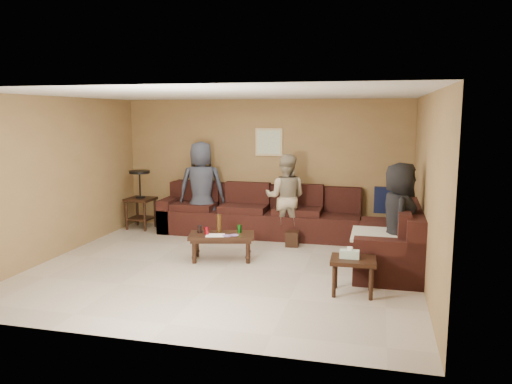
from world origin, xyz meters
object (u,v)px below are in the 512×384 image
(end_table_left, at_px, (140,198))
(person_middle, at_px, (286,197))
(side_table_right, at_px, (353,263))
(person_left, at_px, (202,188))
(person_right, at_px, (399,219))
(sectional_sofa, at_px, (297,226))
(waste_bin, at_px, (292,239))
(coffee_table, at_px, (221,238))

(end_table_left, bearing_deg, person_middle, -4.13)
(side_table_right, height_order, person_left, person_left)
(person_middle, bearing_deg, person_left, -6.58)
(end_table_left, height_order, person_right, person_right)
(sectional_sofa, relative_size, person_left, 2.69)
(end_table_left, bearing_deg, side_table_right, -32.39)
(end_table_left, relative_size, person_right, 0.72)
(person_left, bearing_deg, person_middle, 159.69)
(person_middle, bearing_deg, sectional_sofa, 129.93)
(person_left, height_order, person_middle, person_left)
(person_middle, distance_m, person_right, 2.44)
(end_table_left, distance_m, person_left, 1.33)
(waste_bin, relative_size, person_left, 0.15)
(waste_bin, bearing_deg, end_table_left, 168.62)
(side_table_right, bearing_deg, end_table_left, 147.61)
(sectional_sofa, bearing_deg, person_right, -37.89)
(waste_bin, height_order, person_left, person_left)
(sectional_sofa, xyz_separation_m, person_middle, (-0.26, 0.29, 0.44))
(side_table_right, distance_m, person_middle, 2.82)
(coffee_table, distance_m, waste_bin, 1.42)
(end_table_left, xyz_separation_m, person_middle, (2.92, -0.21, 0.17))
(sectional_sofa, bearing_deg, person_middle, 131.75)
(end_table_left, distance_m, waste_bin, 3.22)
(coffee_table, bearing_deg, person_left, 119.20)
(end_table_left, relative_size, person_left, 0.66)
(waste_bin, distance_m, person_middle, 0.79)
(end_table_left, bearing_deg, waste_bin, -11.38)
(person_left, distance_m, person_middle, 1.63)
(waste_bin, height_order, person_right, person_right)
(person_middle, bearing_deg, person_right, 138.63)
(sectional_sofa, distance_m, person_right, 2.10)
(coffee_table, bearing_deg, person_middle, 63.71)
(person_right, bearing_deg, waste_bin, 54.05)
(end_table_left, xyz_separation_m, side_table_right, (4.23, -2.68, -0.20))
(side_table_right, xyz_separation_m, waste_bin, (-1.11, 2.06, -0.27))
(side_table_right, xyz_separation_m, person_middle, (-1.31, 2.47, 0.37))
(sectional_sofa, xyz_separation_m, coffee_table, (-0.99, -1.17, 0.03))
(side_table_right, bearing_deg, coffee_table, 153.68)
(end_table_left, bearing_deg, person_left, -3.33)
(person_right, bearing_deg, person_left, 62.35)
(coffee_table, relative_size, person_right, 0.68)
(coffee_table, xyz_separation_m, end_table_left, (-2.20, 1.68, 0.24))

